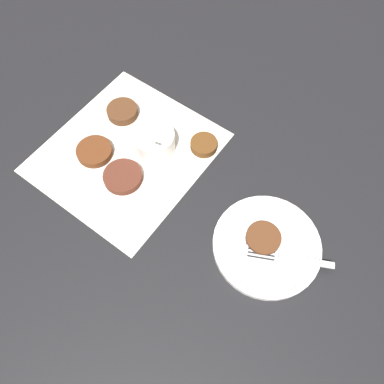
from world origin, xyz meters
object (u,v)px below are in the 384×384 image
(sauce_bowl, at_px, (154,141))
(fork, at_px, (278,257))
(serving_plate, at_px, (267,245))
(fritter_on_plate, at_px, (263,238))

(sauce_bowl, bearing_deg, fork, -97.92)
(sauce_bowl, bearing_deg, serving_plate, -96.60)
(fritter_on_plate, relative_size, fork, 0.43)
(serving_plate, height_order, fork, fork)
(sauce_bowl, relative_size, fork, 0.64)
(fritter_on_plate, bearing_deg, serving_plate, -91.72)
(sauce_bowl, distance_m, serving_plate, 0.32)
(serving_plate, xyz_separation_m, fritter_on_plate, (0.00, 0.01, 0.02))
(serving_plate, bearing_deg, fork, -110.80)
(sauce_bowl, height_order, fork, sauce_bowl)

